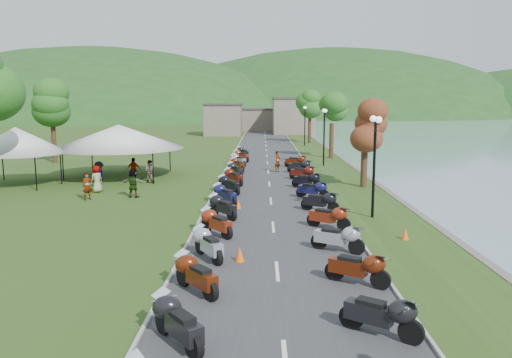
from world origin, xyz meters
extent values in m
cube|color=#39393C|center=(0.00, 40.00, 0.01)|extent=(7.00, 120.00, 0.02)
cube|color=#776C5D|center=(-2.00, 85.00, 2.50)|extent=(18.00, 16.00, 5.00)
imported|color=slate|center=(-10.78, 22.31, 0.00)|extent=(0.73, 0.73, 1.63)
imported|color=slate|center=(-8.52, 28.66, 0.00)|extent=(0.88, 0.66, 1.62)
imported|color=slate|center=(-11.18, 25.75, 0.00)|extent=(0.84, 1.30, 1.87)
cone|color=#F2590C|center=(-1.33, 11.02, 0.29)|extent=(0.37, 0.37, 0.57)
camera|label=1|loc=(-0.54, -6.39, 5.80)|focal=35.00mm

